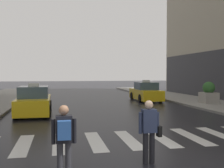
% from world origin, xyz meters
% --- Properties ---
extents(ground_plane, '(160.00, 160.00, 0.00)m').
position_xyz_m(ground_plane, '(0.00, 0.00, 0.00)').
color(ground_plane, black).
extents(crosswalk_markings, '(11.30, 2.80, 0.01)m').
position_xyz_m(crosswalk_markings, '(0.00, 3.00, 0.00)').
color(crosswalk_markings, silver).
rests_on(crosswalk_markings, ground).
extents(taxi_lead, '(1.96, 4.56, 1.80)m').
position_xyz_m(taxi_lead, '(-4.41, 9.83, 0.72)').
color(taxi_lead, yellow).
rests_on(taxi_lead, ground).
extents(taxi_second, '(2.01, 4.58, 1.80)m').
position_xyz_m(taxi_second, '(4.42, 15.90, 0.72)').
color(taxi_second, yellow).
rests_on(taxi_second, ground).
extents(pedestrian_with_backpack, '(0.55, 0.43, 1.65)m').
position_xyz_m(pedestrian_with_backpack, '(-2.94, -0.20, 0.97)').
color(pedestrian_with_backpack, '#333338').
rests_on(pedestrian_with_backpack, ground).
extents(pedestrian_with_handbag, '(0.60, 0.24, 1.65)m').
position_xyz_m(pedestrian_with_handbag, '(-0.75, 0.44, 0.93)').
color(pedestrian_with_handbag, black).
rests_on(pedestrian_with_handbag, ground).
extents(planter_mid_block, '(1.10, 1.10, 1.60)m').
position_xyz_m(planter_mid_block, '(7.97, 11.86, 0.87)').
color(planter_mid_block, '#A8A399').
rests_on(planter_mid_block, curb_right).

